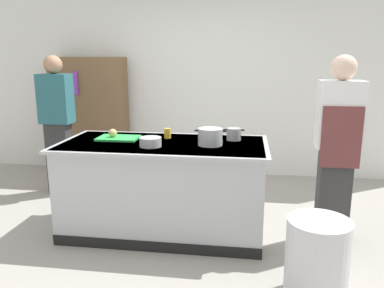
{
  "coord_description": "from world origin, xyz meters",
  "views": [
    {
      "loc": [
        0.78,
        -3.49,
        1.7
      ],
      "look_at": [
        0.25,
        0.2,
        0.85
      ],
      "focal_mm": 35.86,
      "sensor_mm": 36.0,
      "label": 1
    }
  ],
  "objects": [
    {
      "name": "person_chef",
      "position": [
        1.6,
        0.01,
        0.91
      ],
      "size": [
        0.38,
        0.25,
        1.72
      ],
      "rotation": [
        0.0,
        0.0,
        1.81
      ],
      "color": "#323232",
      "rests_on": "ground_plane"
    },
    {
      "name": "back_wall",
      "position": [
        0.0,
        2.1,
        1.5
      ],
      "size": [
        6.4,
        0.12,
        3.0
      ],
      "primitive_type": "cube",
      "color": "white",
      "rests_on": "ground_plane"
    },
    {
      "name": "ground_plane",
      "position": [
        0.0,
        0.0,
        0.0
      ],
      "size": [
        10.0,
        10.0,
        0.0
      ],
      "primitive_type": "plane",
      "color": "#9E9991"
    },
    {
      "name": "stock_pot",
      "position": [
        0.46,
        -0.04,
        0.98
      ],
      "size": [
        0.29,
        0.23,
        0.16
      ],
      "color": "#B7BABF",
      "rests_on": "counter_island"
    },
    {
      "name": "counter_island",
      "position": [
        0.0,
        -0.0,
        0.47
      ],
      "size": [
        1.98,
        0.98,
        0.9
      ],
      "color": "#B7BABF",
      "rests_on": "ground_plane"
    },
    {
      "name": "juice_cup",
      "position": [
        -0.0,
        0.21,
        0.95
      ],
      "size": [
        0.07,
        0.07,
        0.1
      ],
      "primitive_type": "cylinder",
      "color": "yellow",
      "rests_on": "counter_island"
    },
    {
      "name": "cutting_board",
      "position": [
        -0.48,
        0.1,
        0.91
      ],
      "size": [
        0.4,
        0.28,
        0.02
      ],
      "primitive_type": "cube",
      "color": "green",
      "rests_on": "counter_island"
    },
    {
      "name": "mixing_bowl",
      "position": [
        -0.08,
        -0.17,
        0.94
      ],
      "size": [
        0.2,
        0.2,
        0.08
      ],
      "primitive_type": "cylinder",
      "color": "#B7BABF",
      "rests_on": "counter_island"
    },
    {
      "name": "trash_bin",
      "position": [
        1.3,
        -0.94,
        0.3
      ],
      "size": [
        0.44,
        0.44,
        0.6
      ],
      "primitive_type": "cylinder",
      "color": "silver",
      "rests_on": "ground_plane"
    },
    {
      "name": "bookshelf",
      "position": [
        -1.49,
        1.8,
        0.85
      ],
      "size": [
        1.1,
        0.31,
        1.7
      ],
      "color": "brown",
      "rests_on": "ground_plane"
    },
    {
      "name": "person_guest",
      "position": [
        -1.54,
        0.92,
        0.91
      ],
      "size": [
        0.38,
        0.24,
        1.72
      ],
      "rotation": [
        0.0,
        0.0,
        -1.76
      ],
      "color": "#2E2E2E",
      "rests_on": "ground_plane"
    },
    {
      "name": "onion",
      "position": [
        -0.53,
        0.1,
        0.96
      ],
      "size": [
        0.08,
        0.08,
        0.08
      ],
      "primitive_type": "sphere",
      "color": "tan",
      "rests_on": "cutting_board"
    },
    {
      "name": "sauce_pan",
      "position": [
        0.66,
        0.21,
        0.96
      ],
      "size": [
        0.21,
        0.14,
        0.12
      ],
      "color": "#99999E",
      "rests_on": "counter_island"
    }
  ]
}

